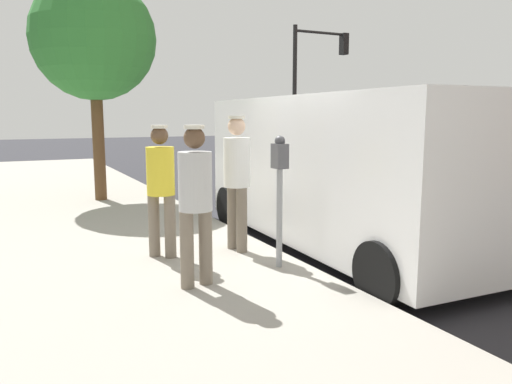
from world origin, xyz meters
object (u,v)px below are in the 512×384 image
object	(u,v)px
traffic_light_corner	(314,73)
street_tree	(94,39)
parking_meter_near	(280,179)
parked_van	(344,168)
pedestrian_in_yellow	(161,183)
pedestrian_in_gray	(195,196)
pedestrian_in_white	(237,174)

from	to	relation	value
traffic_light_corner	street_tree	xyz separation A→B (m)	(8.90, 5.66, -0.10)
parking_meter_near	parked_van	bearing A→B (deg)	-151.25
parked_van	traffic_light_corner	xyz separation A→B (m)	(-6.34, -10.64, 2.36)
pedestrian_in_yellow	parked_van	size ratio (longest dim) A/B	0.31
pedestrian_in_gray	parked_van	world-z (taller)	parked_van
parking_meter_near	pedestrian_in_gray	distance (m)	1.10
traffic_light_corner	pedestrian_in_gray	bearing A→B (deg)	52.58
parking_meter_near	pedestrian_in_yellow	size ratio (longest dim) A/B	0.93
pedestrian_in_gray	street_tree	world-z (taller)	street_tree
parking_meter_near	pedestrian_in_yellow	xyz separation A→B (m)	(1.10, -1.01, -0.10)
parking_meter_near	pedestrian_in_yellow	distance (m)	1.49
street_tree	pedestrian_in_yellow	bearing A→B (deg)	89.50
pedestrian_in_yellow	pedestrian_in_white	size ratio (longest dim) A/B	0.94
pedestrian_in_white	traffic_light_corner	size ratio (longest dim) A/B	0.33
parked_van	traffic_light_corner	distance (m)	12.61
parked_van	pedestrian_in_white	bearing A→B (deg)	-2.05
traffic_light_corner	pedestrian_in_yellow	bearing A→B (deg)	49.46
street_tree	pedestrian_in_white	bearing A→B (deg)	100.58
parking_meter_near	traffic_light_corner	xyz separation A→B (m)	(-7.84, -11.46, 2.34)
traffic_light_corner	street_tree	world-z (taller)	traffic_light_corner
parked_van	traffic_light_corner	world-z (taller)	traffic_light_corner
parking_meter_near	pedestrian_in_white	distance (m)	0.89
pedestrian_in_gray	parked_van	xyz separation A→B (m)	(-2.58, -1.03, 0.06)
traffic_light_corner	parking_meter_near	bearing A→B (deg)	55.62
parking_meter_near	traffic_light_corner	size ratio (longest dim) A/B	0.29
traffic_light_corner	street_tree	bearing A→B (deg)	32.47
traffic_light_corner	street_tree	distance (m)	10.55
parking_meter_near	street_tree	distance (m)	6.31
pedestrian_in_yellow	parked_van	distance (m)	2.61
pedestrian_in_yellow	traffic_light_corner	world-z (taller)	traffic_light_corner
pedestrian_in_yellow	parked_van	bearing A→B (deg)	175.89
street_tree	traffic_light_corner	bearing A→B (deg)	-147.53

